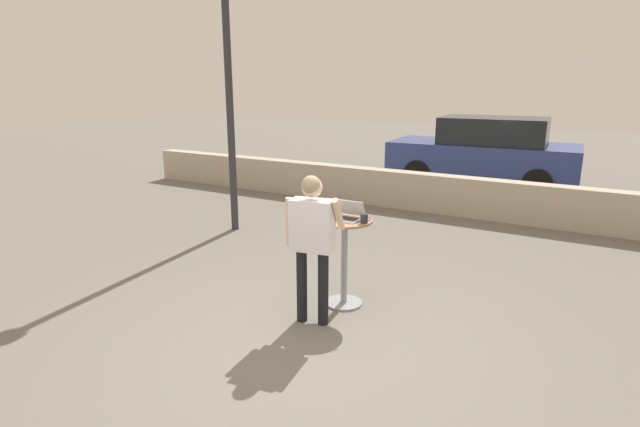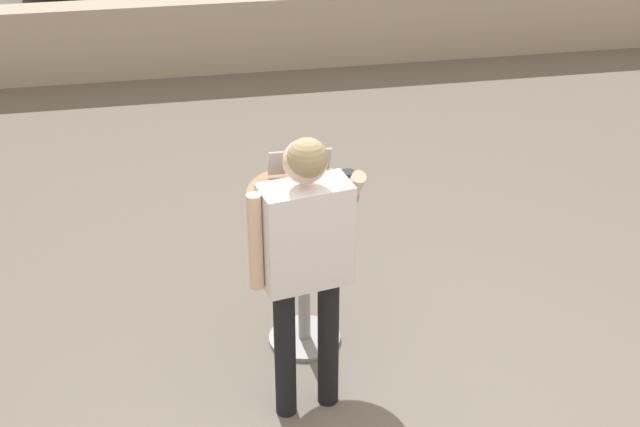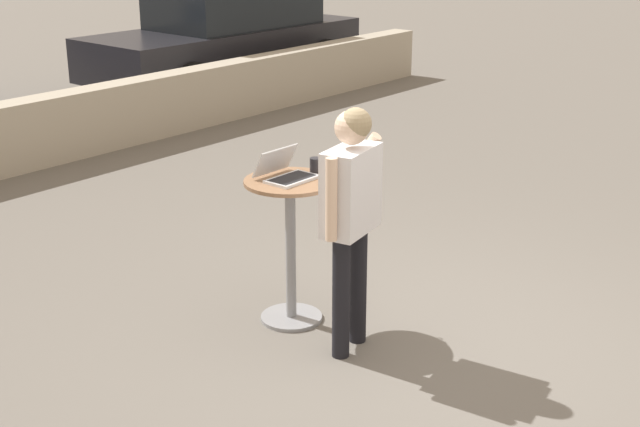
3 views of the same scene
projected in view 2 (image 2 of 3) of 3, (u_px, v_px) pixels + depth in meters
pavement_kerb at (251, 32)px, 9.03m from camera, size 15.60×0.35×0.73m
cafe_table at (304, 250)px, 4.94m from camera, size 0.61×0.61×1.00m
laptop at (302, 180)px, 4.76m from camera, size 0.34×0.31×0.20m
coffee_mug at (348, 180)px, 4.75m from camera, size 0.12×0.08×0.10m
standing_person at (306, 247)px, 4.26m from camera, size 0.57×0.42×1.58m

